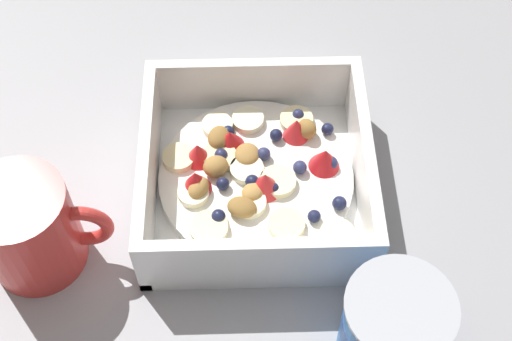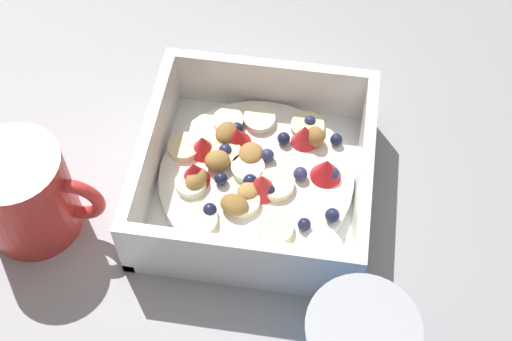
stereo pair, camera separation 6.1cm
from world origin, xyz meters
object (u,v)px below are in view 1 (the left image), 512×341
Objects in this scene: spoon at (250,97)px; coffee_mug at (30,228)px; yogurt_cup at (393,328)px; fruit_bowl at (255,175)px.

spoon is 1.42× the size of coffee_mug.
coffee_mug reaches higher than yogurt_cup.
yogurt_cup is 0.75× the size of coffee_mug.
coffee_mug is (-0.09, -0.28, 0.00)m from yogurt_cup.
spoon is at bearing -158.70° from yogurt_cup.
fruit_bowl is 2.40× the size of yogurt_cup.
fruit_bowl is 0.11m from spoon.
coffee_mug is (0.06, -0.18, 0.02)m from fruit_bowl.
yogurt_cup reaches higher than spoon.
yogurt_cup is (0.26, 0.10, 0.04)m from spoon.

